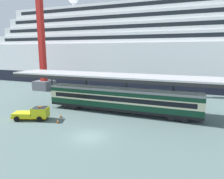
{
  "coord_description": "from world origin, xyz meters",
  "views": [
    {
      "loc": [
        11.01,
        -20.59,
        10.21
      ],
      "look_at": [
        0.11,
        7.29,
        4.5
      ],
      "focal_mm": 32.83,
      "sensor_mm": 36.0,
      "label": 1
    }
  ],
  "objects": [
    {
      "name": "service_truck",
      "position": [
        -10.57,
        2.54,
        0.99
      ],
      "size": [
        5.58,
        3.71,
        2.02
      ],
      "color": "yellow",
      "rests_on": "ground"
    },
    {
      "name": "platform_canopy",
      "position": [
        0.38,
        10.84,
        6.03
      ],
      "size": [
        40.13,
        6.31,
        6.28
      ],
      "color": "#B5B5B5",
      "rests_on": "ground"
    },
    {
      "name": "dockside_crane",
      "position": [
        -24.67,
        22.61,
        16.57
      ],
      "size": [
        11.95,
        4.4,
        54.64
      ],
      "color": "#595960",
      "rests_on": "ground"
    },
    {
      "name": "traffic_cone_near",
      "position": [
        -7.44,
        4.78,
        0.3
      ],
      "size": [
        0.36,
        0.36,
        0.6
      ],
      "color": "black",
      "rests_on": "ground"
    },
    {
      "name": "cruise_ship",
      "position": [
        7.33,
        44.03,
        10.84
      ],
      "size": [
        127.5,
        25.08,
        31.69
      ],
      "color": "black",
      "rests_on": "ground"
    },
    {
      "name": "ground_plane",
      "position": [
        0.0,
        0.0,
        0.0
      ],
      "size": [
        400.0,
        400.0,
        0.0
      ],
      "primitive_type": "plane",
      "color": "slate"
    },
    {
      "name": "traffic_cone_mid",
      "position": [
        -6.34,
        2.53,
        0.32
      ],
      "size": [
        0.36,
        0.36,
        0.65
      ],
      "color": "black",
      "rests_on": "ground"
    },
    {
      "name": "train_carriage",
      "position": [
        0.38,
        10.41,
        2.32
      ],
      "size": [
        25.47,
        2.81,
        4.11
      ],
      "color": "black",
      "rests_on": "ground"
    }
  ]
}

